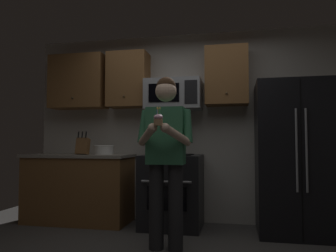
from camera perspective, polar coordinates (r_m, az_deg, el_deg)
name	(u,v)px	position (r m, az deg, el deg)	size (l,w,h in m)	color
wall_back	(188,127)	(4.61, 3.43, -0.16)	(4.40, 0.10, 2.60)	beige
oven_range	(172,191)	(4.29, 0.68, -11.19)	(0.76, 0.70, 0.93)	black
microwave	(174,95)	(4.41, 0.97, 5.45)	(0.74, 0.41, 0.40)	#9EA0A5
refrigerator	(296,158)	(4.19, 21.24, -5.16)	(0.90, 0.75, 1.80)	black
cabinet_row_upper	(134,80)	(4.64, -5.98, 7.93)	(2.78, 0.36, 0.76)	brown
counter_left	(79,188)	(4.73, -15.19, -10.31)	(1.44, 0.66, 0.92)	brown
knife_block	(83,146)	(4.61, -14.56, -3.39)	(0.16, 0.15, 0.32)	brown
bowl_large_white	(104,150)	(4.55, -11.02, -4.05)	(0.27, 0.27, 0.12)	white
person	(166,151)	(3.36, -0.40, -4.33)	(0.60, 0.48, 1.76)	#262628
cupcake	(158,120)	(3.05, -1.70, 1.12)	(0.09, 0.09, 0.17)	#A87F56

